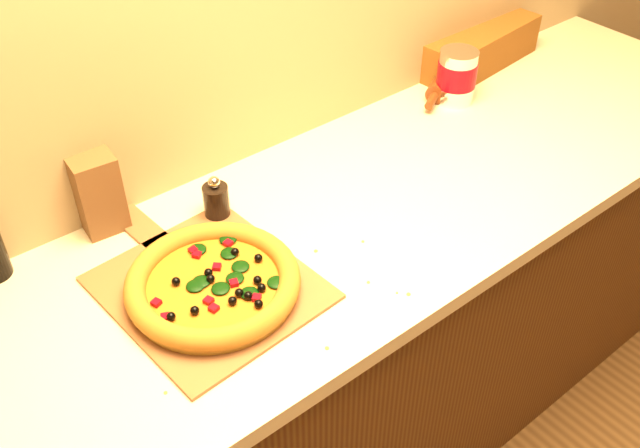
{
  "coord_description": "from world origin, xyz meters",
  "views": [
    {
      "loc": [
        -0.73,
        0.49,
        1.91
      ],
      "look_at": [
        -0.01,
        1.38,
        0.96
      ],
      "focal_mm": 40.0,
      "sensor_mm": 36.0,
      "label": 1
    }
  ],
  "objects": [
    {
      "name": "rolling_pin",
      "position": [
        0.73,
        1.71,
        0.93
      ],
      "size": [
        0.36,
        0.21,
        0.05
      ],
      "rotation": [
        0.0,
        0.0,
        0.51
      ],
      "color": "#5D2610",
      "rests_on": "countertop"
    },
    {
      "name": "pizza_peel",
      "position": [
        -0.27,
        1.43,
        0.9
      ],
      "size": [
        0.39,
        0.56,
        0.01
      ],
      "rotation": [
        0.0,
        0.0,
        0.07
      ],
      "color": "brown",
      "rests_on": "countertop"
    },
    {
      "name": "countertop",
      "position": [
        0.0,
        1.43,
        0.88
      ],
      "size": [
        2.84,
        0.68,
        0.04
      ],
      "primitive_type": "cube",
      "color": "beige",
      "rests_on": "cabinet"
    },
    {
      "name": "pizza",
      "position": [
        -0.27,
        1.39,
        0.93
      ],
      "size": [
        0.34,
        0.34,
        0.05
      ],
      "color": "#A97A2A",
      "rests_on": "pizza_peel"
    },
    {
      "name": "coffee_canister",
      "position": [
        0.67,
        1.62,
        0.98
      ],
      "size": [
        0.11,
        0.11,
        0.15
      ],
      "color": "silver",
      "rests_on": "countertop"
    },
    {
      "name": "cabinet",
      "position": [
        0.0,
        1.43,
        0.43
      ],
      "size": [
        2.8,
        0.65,
        0.86
      ],
      "primitive_type": "cube",
      "color": "#43200E",
      "rests_on": "ground"
    },
    {
      "name": "bread_bag",
      "position": [
        0.88,
        1.72,
        0.96
      ],
      "size": [
        0.44,
        0.18,
        0.12
      ],
      "primitive_type": "cube",
      "rotation": [
        0.0,
        0.0,
        0.1
      ],
      "color": "brown",
      "rests_on": "countertop"
    },
    {
      "name": "pepper_grinder",
      "position": [
        -0.13,
        1.6,
        0.94
      ],
      "size": [
        0.06,
        0.06,
        0.11
      ],
      "color": "black",
      "rests_on": "countertop"
    },
    {
      "name": "paper_bag",
      "position": [
        -0.34,
        1.72,
        0.99
      ],
      "size": [
        0.1,
        0.08,
        0.18
      ],
      "primitive_type": "cube",
      "rotation": [
        0.0,
        0.0,
        -0.09
      ],
      "color": "brown",
      "rests_on": "countertop"
    }
  ]
}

